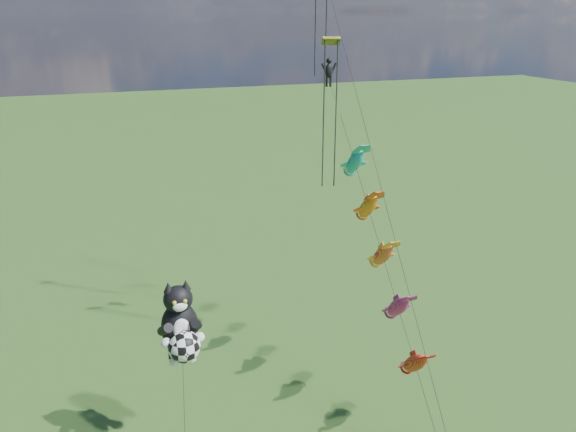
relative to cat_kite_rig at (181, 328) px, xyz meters
name	(u,v)px	position (x,y,z in m)	size (l,w,h in m)	color
cat_kite_rig	(181,328)	(0.00, 0.00, 0.00)	(2.14, 4.03, 9.81)	brown
fish_windsock_rig	(383,256)	(11.86, 1.54, 1.51)	(1.18, 15.96, 15.80)	brown
parafoil_rig	(331,65)	(11.05, 7.83, 11.64)	(2.26, 17.50, 26.50)	brown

